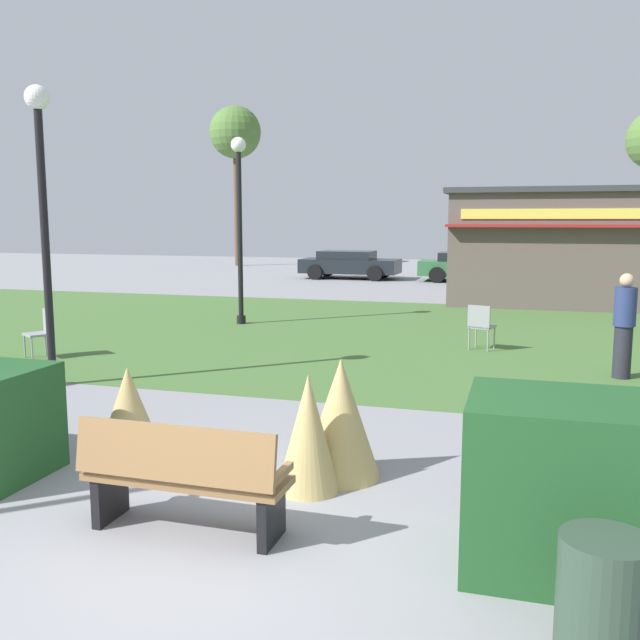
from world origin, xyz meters
The scene contains 18 objects.
ground_plane centered at (0.00, 0.00, 0.00)m, with size 80.00×80.00×0.00m, color gray.
lawn_patch centered at (0.00, 10.61, 0.00)m, with size 36.00×12.00×0.01m, color #446B33.
park_bench centered at (-0.26, 0.40, 0.48)m, with size 1.70×0.54×0.95m.
hedge_right centered at (2.89, 0.68, 0.63)m, with size 1.88×1.10×1.27m, color #1E4C23.
ornamental_grass_behind_left centered at (0.43, 1.56, 0.56)m, with size 0.60×0.60×1.12m, color tan.
ornamental_grass_behind_right centered at (-1.86, 2.18, 0.46)m, with size 0.65×0.65×0.92m, color tan.
ornamental_grass_behind_center centered at (0.63, 1.99, 0.60)m, with size 0.80×0.80×1.19m, color tan.
lamppost_mid centered at (-4.57, 4.42, 2.79)m, with size 0.36×0.36×4.46m.
lamppost_far centered at (-4.29, 11.16, 2.79)m, with size 0.36×0.36×4.46m.
trash_bin centered at (2.80, -0.48, 0.39)m, with size 0.52×0.52×0.79m, color #2D4233.
food_kiosk centered at (3.75, 18.14, 1.73)m, with size 7.46×5.09×3.44m.
cafe_chair_west centered at (-6.15, 6.23, 0.53)m, with size 0.61×0.61×0.89m.
cafe_chair_east centered at (1.54, 9.27, 0.53)m, with size 0.55×0.55×0.89m.
person_strolling centered at (3.88, 7.43, 0.86)m, with size 0.34×0.34×1.69m.
parked_car_west_slot centered at (-4.92, 24.67, 0.64)m, with size 4.23×2.11×1.20m.
parked_car_center_slot centered at (0.20, 24.67, 0.64)m, with size 4.24×2.14×1.20m.
parked_car_east_slot centered at (5.71, 24.67, 0.64)m, with size 4.31×2.28×1.20m.
tree_left_bg centered at (-12.97, 31.25, 7.14)m, with size 2.80×2.80×8.63m.
Camera 1 is at (2.29, -4.38, 2.53)m, focal length 38.83 mm.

